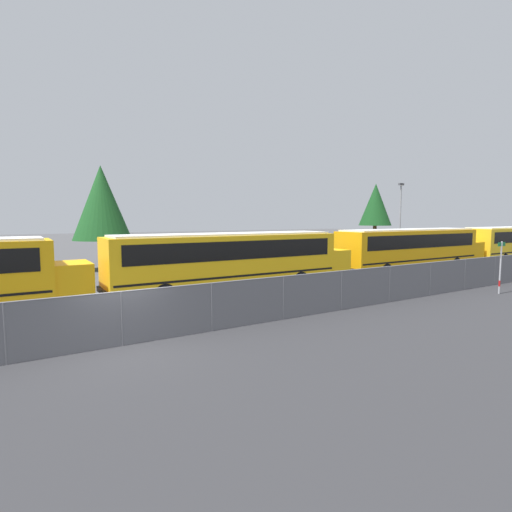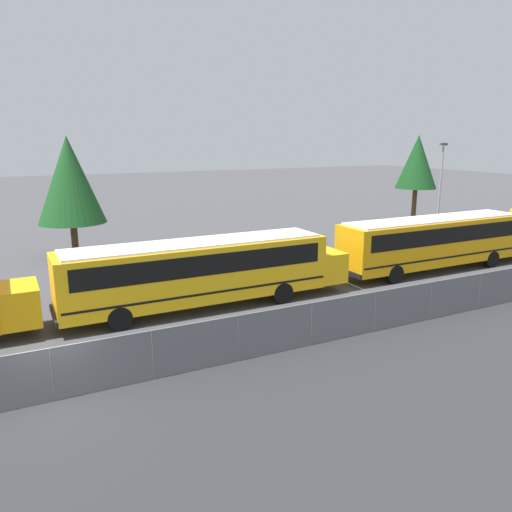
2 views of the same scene
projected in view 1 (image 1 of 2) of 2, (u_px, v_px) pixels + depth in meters
The scene contains 9 objects.
ground_plane at pixel (123, 346), 12.30m from camera, with size 200.00×200.00×0.00m, color #424244.
road_strip at pixel (203, 435), 7.22m from camera, with size 161.67×12.00×0.01m.
fence at pixel (122, 318), 12.22m from camera, with size 127.74×0.07×1.72m.
school_bus_4 at pixel (233, 257), 20.89m from camera, with size 13.96×2.54×3.16m.
school_bus_5 at pixel (413, 247), 28.74m from camera, with size 13.96×2.54×3.16m.
street_sign at pixel (500, 266), 20.62m from camera, with size 0.70×0.09×2.74m.
light_pole at pixel (400, 217), 39.21m from camera, with size 0.60×0.24×7.33m.
tree_2 at pixel (102, 203), 29.96m from camera, with size 4.31×4.31×7.88m.
tree_3 at pixel (375, 205), 47.16m from camera, with size 3.79×3.79×7.99m.
Camera 1 is at (-2.79, -12.36, 3.93)m, focal length 28.00 mm.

